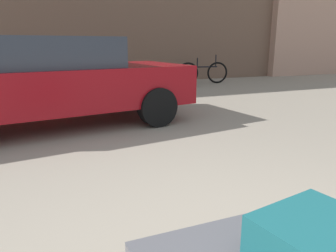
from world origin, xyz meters
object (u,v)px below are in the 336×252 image
Objects in this scene: parked_car at (50,80)px; bicycle_leaning at (203,73)px; suitcase_teal_center at (311,240)px; bollard_kerb_near at (152,79)px; bollard_kerb_mid at (191,77)px.

bicycle_leaning is at bearing 39.69° from parked_car.
suitcase_teal_center is 0.80× the size of bollard_kerb_near.
bicycle_leaning is (4.08, 8.59, -0.08)m from suitcase_teal_center.
bicycle_leaning reaches higher than suitcase_teal_center.
parked_car reaches higher than bollard_kerb_near.
suitcase_teal_center is 8.56m from bollard_kerb_mid.
bicycle_leaning is 2.75× the size of bollard_kerb_near.
bollard_kerb_near is at bearing 65.87° from suitcase_teal_center.
parked_car is at bearing -140.59° from bollard_kerb_mid.
bollard_kerb_mid is (1.28, 0.00, 0.00)m from bollard_kerb_near.
suitcase_teal_center is at bearing -115.42° from bicycle_leaning.
bicycle_leaning is at bearing 41.13° from bollard_kerb_mid.
bollard_kerb_near is (-2.07, -0.69, -0.06)m from bicycle_leaning.
suitcase_teal_center is 9.52m from bicycle_leaning.
suitcase_teal_center is 0.29× the size of bicycle_leaning.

